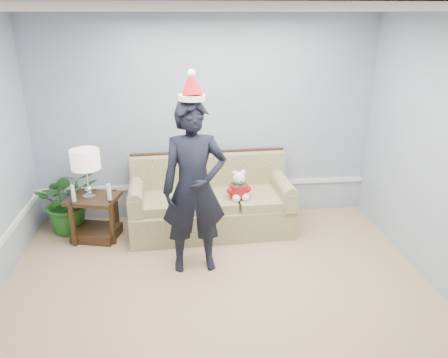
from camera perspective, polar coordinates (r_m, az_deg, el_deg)
room_shell at (r=3.43m, az=0.17°, el=-2.02°), size 4.54×5.04×2.74m
wainscot_trim at (r=4.93m, az=-15.18°, el=-6.85°), size 4.49×4.99×0.06m
sofa at (r=5.72m, az=-1.78°, el=-3.30°), size 2.09×0.96×0.96m
side_table at (r=5.76m, az=-16.40°, el=-5.39°), size 0.69×0.62×0.57m
table_lamp at (r=5.44m, az=-17.64°, el=2.20°), size 0.34×0.34×0.61m
candle_pair at (r=5.48m, az=-16.96°, el=-1.77°), size 0.47×0.05×0.20m
houseplant at (r=5.97m, az=-19.66°, el=-2.61°), size 0.94×0.87×0.86m
man at (r=4.63m, az=-3.91°, el=-1.25°), size 0.72×0.49×1.89m
santa_hat at (r=4.35m, az=-4.27°, el=12.01°), size 0.30×0.34×0.32m
teddy_bear at (r=5.43m, az=1.93°, el=-1.23°), size 0.27×0.28×0.38m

